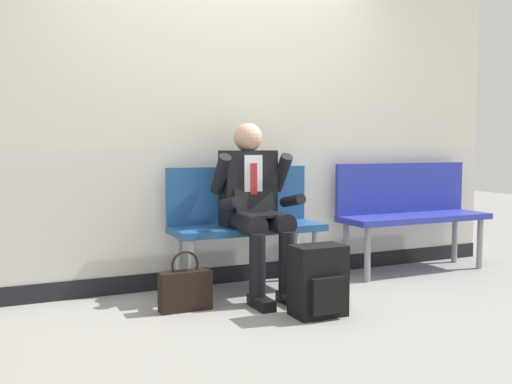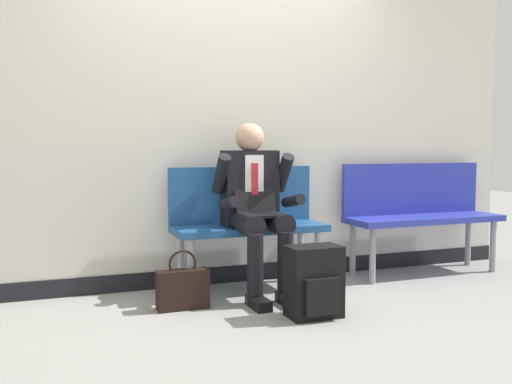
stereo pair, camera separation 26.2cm
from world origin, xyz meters
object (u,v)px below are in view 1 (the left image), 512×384
(bench_empty, at_px, (409,207))
(handbag, at_px, (185,289))
(person_seated, at_px, (255,203))
(backpack, at_px, (319,281))
(bench_with_person, at_px, (244,217))

(bench_empty, distance_m, handbag, 2.21)
(bench_empty, distance_m, person_seated, 1.58)
(handbag, bearing_deg, person_seated, 16.71)
(bench_empty, xyz_separation_m, backpack, (-1.41, -0.84, -0.33))
(backpack, bearing_deg, bench_empty, 30.78)
(bench_empty, bearing_deg, handbag, -170.05)
(bench_empty, bearing_deg, bench_with_person, -179.92)
(bench_empty, relative_size, person_seated, 1.09)
(bench_with_person, relative_size, handbag, 2.87)
(bench_with_person, height_order, backpack, bench_with_person)
(bench_with_person, distance_m, person_seated, 0.23)
(bench_with_person, xyz_separation_m, handbag, (-0.58, -0.37, -0.40))
(bench_with_person, distance_m, handbag, 0.80)
(person_seated, xyz_separation_m, handbag, (-0.58, -0.17, -0.52))
(person_seated, height_order, handbag, person_seated)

